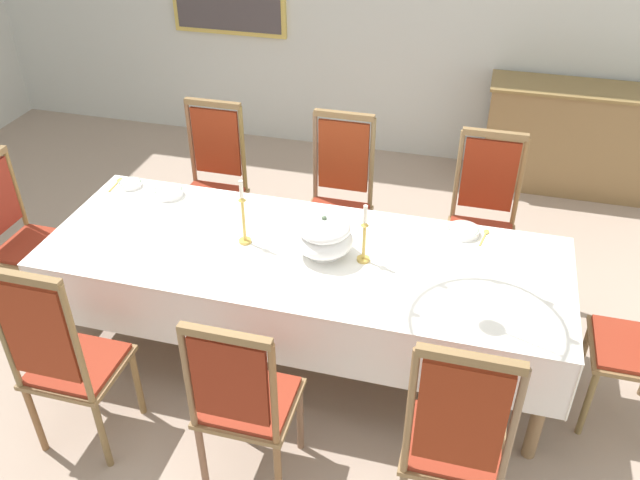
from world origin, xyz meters
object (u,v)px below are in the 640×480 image
(spoon_secondary, at_px, (486,234))
(chair_south_c, at_px, (456,439))
(candlestick_east, at_px, (364,239))
(bowl_far_left, at_px, (169,192))
(dining_table, at_px, (303,262))
(chair_south_a, at_px, (65,358))
(spoon_primary, at_px, (118,181))
(sideboard, at_px, (572,138))
(candlestick_west, at_px, (243,218))
(chair_head_west, at_px, (23,236))
(bowl_near_right, at_px, (463,231))
(chair_north_c, at_px, (482,219))
(soup_tureen, at_px, (324,236))
(chair_north_b, at_px, (338,198))
(chair_south_b, at_px, (244,400))
(bowl_near_left, at_px, (130,184))
(chair_north_a, at_px, (213,182))

(spoon_secondary, bearing_deg, chair_south_c, -80.08)
(candlestick_east, height_order, bowl_far_left, candlestick_east)
(dining_table, height_order, candlestick_east, candlestick_east)
(chair_south_a, height_order, spoon_primary, chair_south_a)
(dining_table, distance_m, sideboard, 3.05)
(spoon_secondary, bearing_deg, candlestick_west, -150.94)
(dining_table, distance_m, bowl_far_left, 1.05)
(chair_head_west, distance_m, bowl_near_right, 2.70)
(chair_north_c, relative_size, candlestick_east, 3.32)
(soup_tureen, distance_m, bowl_far_left, 1.16)
(soup_tureen, xyz_separation_m, candlestick_west, (-0.45, -0.00, 0.04))
(chair_north_b, xyz_separation_m, chair_south_c, (0.96, -1.83, 0.01))
(candlestick_west, xyz_separation_m, sideboard, (1.92, 2.60, -0.48))
(candlestick_east, xyz_separation_m, spoon_secondary, (0.62, 0.43, -0.13))
(chair_south_a, bearing_deg, chair_north_c, 44.44)
(chair_south_b, height_order, bowl_near_left, chair_south_b)
(chair_south_a, relative_size, candlestick_west, 3.06)
(chair_south_c, relative_size, soup_tureen, 3.80)
(chair_south_a, xyz_separation_m, chair_north_a, (-0.00, 1.83, -0.02))
(chair_head_west, distance_m, candlestick_west, 1.54)
(chair_north_a, xyz_separation_m, candlestick_west, (0.60, -0.91, 0.36))
(sideboard, bearing_deg, bowl_far_left, 41.15)
(chair_head_west, height_order, candlestick_east, candlestick_east)
(dining_table, bearing_deg, bowl_near_right, 25.69)
(chair_north_a, xyz_separation_m, chair_south_b, (0.91, -1.83, -0.02))
(dining_table, distance_m, chair_south_c, 1.31)
(chair_south_b, xyz_separation_m, chair_south_c, (0.96, -0.01, 0.04))
(chair_south_b, xyz_separation_m, candlestick_west, (-0.32, 0.91, 0.38))
(bowl_far_left, xyz_separation_m, sideboard, (2.56, 2.24, -0.35))
(chair_north_a, distance_m, bowl_far_left, 0.60)
(dining_table, height_order, chair_head_west, chair_head_west)
(bowl_near_left, distance_m, spoon_secondary, 2.22)
(soup_tureen, distance_m, bowl_near_left, 1.44)
(soup_tureen, bearing_deg, bowl_far_left, 161.68)
(chair_north_c, xyz_separation_m, bowl_near_left, (-2.20, -0.51, 0.22))
(chair_south_c, xyz_separation_m, chair_north_c, (0.00, 1.83, -0.02))
(chair_north_a, xyz_separation_m, sideboard, (2.52, 1.68, -0.13))
(chair_head_west, distance_m, spoon_secondary, 2.83)
(spoon_secondary, bearing_deg, chair_south_b, -115.33)
(candlestick_east, bearing_deg, candlestick_west, 180.00)
(chair_head_west, bearing_deg, chair_north_a, 135.53)
(chair_south_a, height_order, bowl_far_left, chair_south_a)
(bowl_near_right, distance_m, spoon_secondary, 0.13)
(chair_north_b, relative_size, bowl_far_left, 6.51)
(chair_south_b, xyz_separation_m, bowl_near_right, (0.85, 1.31, 0.24))
(chair_south_a, xyz_separation_m, chair_head_west, (-0.90, 0.92, -0.04))
(candlestick_east, distance_m, bowl_far_left, 1.37)
(dining_table, distance_m, chair_north_c, 1.31)
(chair_north_a, relative_size, spoon_primary, 6.41)
(chair_north_a, xyz_separation_m, bowl_near_left, (-0.33, -0.51, 0.22))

